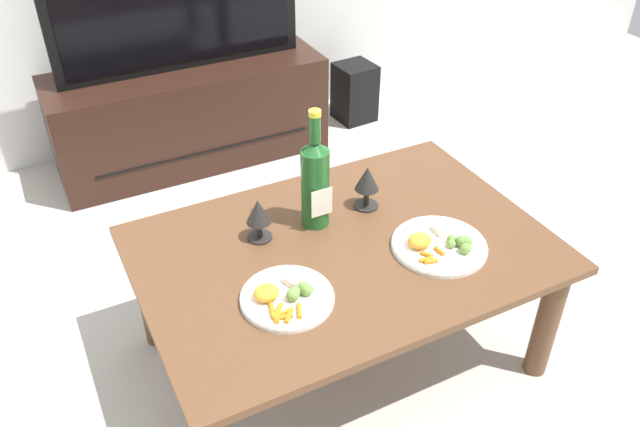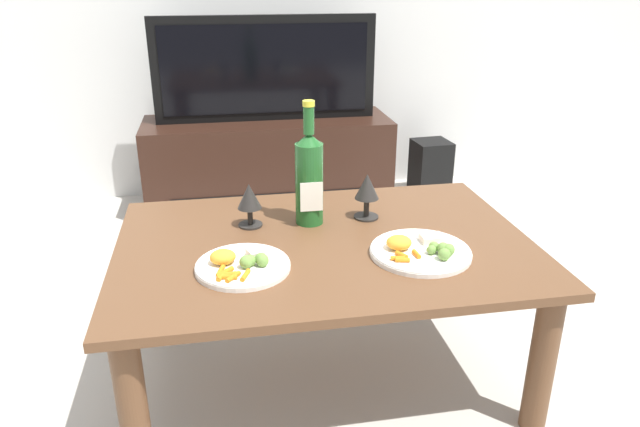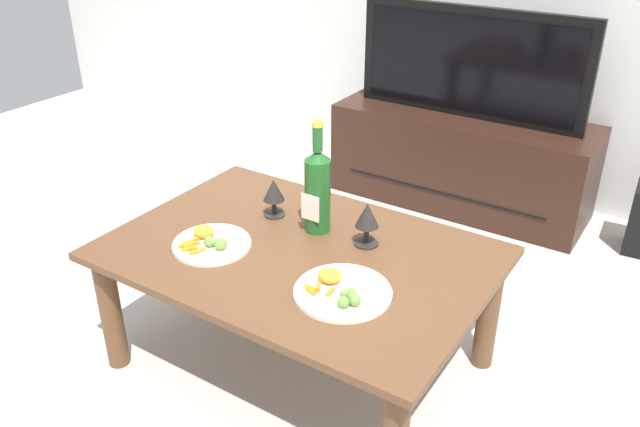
# 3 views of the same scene
# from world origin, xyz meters

# --- Properties ---
(ground_plane) EXTENTS (6.40, 6.40, 0.00)m
(ground_plane) POSITION_xyz_m (0.00, 0.00, 0.00)
(ground_plane) COLOR #B7B2A8
(dining_table) EXTENTS (1.16, 0.80, 0.44)m
(dining_table) POSITION_xyz_m (0.00, 0.00, 0.37)
(dining_table) COLOR brown
(dining_table) RESTS_ON ground_plane
(tv_stand) EXTENTS (1.23, 0.43, 0.46)m
(tv_stand) POSITION_xyz_m (-0.03, 1.43, 0.23)
(tv_stand) COLOR black
(tv_stand) RESTS_ON ground_plane
(tv_screen) EXTENTS (1.08, 0.05, 0.50)m
(tv_screen) POSITION_xyz_m (-0.03, 1.43, 0.71)
(tv_screen) COLOR black
(tv_screen) RESTS_ON tv_stand
(floor_speaker) EXTENTS (0.20, 0.20, 0.30)m
(floor_speaker) POSITION_xyz_m (0.86, 1.43, 0.15)
(floor_speaker) COLOR black
(floor_speaker) RESTS_ON ground_plane
(wine_bottle) EXTENTS (0.08, 0.09, 0.37)m
(wine_bottle) POSITION_xyz_m (-0.02, 0.14, 0.59)
(wine_bottle) COLOR #1E5923
(wine_bottle) RESTS_ON dining_table
(goblet_left) EXTENTS (0.07, 0.07, 0.13)m
(goblet_left) POSITION_xyz_m (-0.20, 0.15, 0.53)
(goblet_left) COLOR black
(goblet_left) RESTS_ON dining_table
(goblet_right) EXTENTS (0.08, 0.08, 0.14)m
(goblet_right) POSITION_xyz_m (0.16, 0.15, 0.54)
(goblet_right) COLOR black
(goblet_right) RESTS_ON dining_table
(dinner_plate_left) EXTENTS (0.24, 0.24, 0.05)m
(dinner_plate_left) POSITION_xyz_m (-0.24, -0.13, 0.46)
(dinner_plate_left) COLOR white
(dinner_plate_left) RESTS_ON dining_table
(dinner_plate_right) EXTENTS (0.27, 0.27, 0.05)m
(dinner_plate_right) POSITION_xyz_m (0.24, -0.13, 0.46)
(dinner_plate_right) COLOR white
(dinner_plate_right) RESTS_ON dining_table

